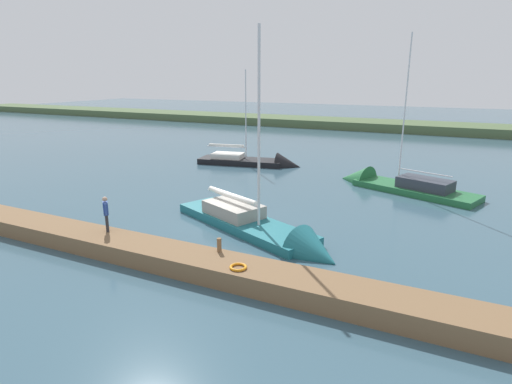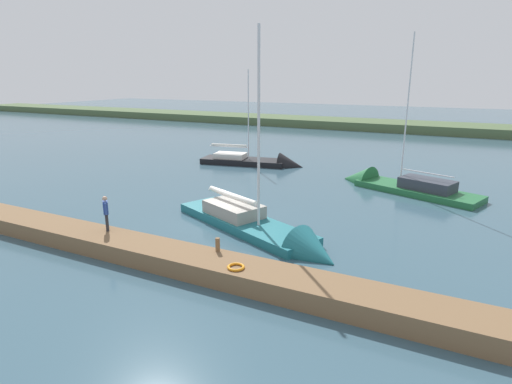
{
  "view_description": "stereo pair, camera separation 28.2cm",
  "coord_description": "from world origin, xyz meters",
  "views": [
    {
      "loc": [
        -10.84,
        18.55,
        7.69
      ],
      "look_at": [
        -1.89,
        0.0,
        1.96
      ],
      "focal_mm": 29.26,
      "sensor_mm": 36.0,
      "label": 1
    },
    {
      "loc": [
        -11.09,
        18.43,
        7.69
      ],
      "look_at": [
        -1.89,
        0.0,
        1.96
      ],
      "focal_mm": 29.26,
      "sensor_mm": 36.0,
      "label": 2
    }
  ],
  "objects": [
    {
      "name": "life_ring_buoy",
      "position": [
        -4.06,
        6.02,
        0.82
      ],
      "size": [
        0.66,
        0.66,
        0.1
      ],
      "primitive_type": "torus",
      "color": "orange",
      "rests_on": "dock_pier"
    },
    {
      "name": "ground_plane",
      "position": [
        0.0,
        0.0,
        0.0
      ],
      "size": [
        200.0,
        200.0,
        0.0
      ],
      "primitive_type": "plane",
      "color": "#385666"
    },
    {
      "name": "sailboat_behind_pier",
      "position": [
        -6.9,
        -11.47,
        0.14
      ],
      "size": [
        10.23,
        5.85,
        11.66
      ],
      "rotation": [
        0.0,
        0.0,
        -0.36
      ],
      "color": "#236638",
      "rests_on": "ground_plane"
    },
    {
      "name": "far_shoreline",
      "position": [
        0.0,
        -46.35,
        0.0
      ],
      "size": [
        180.0,
        8.0,
        2.4
      ],
      "primitive_type": "cube",
      "color": "#4C603D",
      "rests_on": "ground_plane"
    },
    {
      "name": "sailboat_mid_channel",
      "position": [
        4.98,
        -14.61,
        0.08
      ],
      "size": [
        9.54,
        3.95,
        9.44
      ],
      "rotation": [
        0.0,
        0.0,
        3.32
      ],
      "color": "black",
      "rests_on": "ground_plane"
    },
    {
      "name": "person_on_dock",
      "position": [
        3.22,
        5.22,
        1.72
      ],
      "size": [
        0.49,
        0.47,
        1.66
      ],
      "rotation": [
        0.0,
        0.0,
        0.82
      ],
      "color": "#28282D",
      "rests_on": "dock_pier"
    },
    {
      "name": "mooring_post_near",
      "position": [
        -2.63,
        4.99,
        1.06
      ],
      "size": [
        0.19,
        0.19,
        0.58
      ],
      "primitive_type": "cylinder",
      "color": "brown",
      "rests_on": "dock_pier"
    },
    {
      "name": "dock_pier",
      "position": [
        0.0,
        5.65,
        0.38
      ],
      "size": [
        26.3,
        1.88,
        0.77
      ],
      "primitive_type": "cube",
      "color": "brown",
      "rests_on": "ground_plane"
    },
    {
      "name": "sailboat_inner_slip",
      "position": [
        -2.74,
        0.81,
        0.18
      ],
      "size": [
        10.66,
        6.34,
        11.08
      ],
      "rotation": [
        0.0,
        0.0,
        2.74
      ],
      "color": "#1E6B75",
      "rests_on": "ground_plane"
    }
  ]
}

